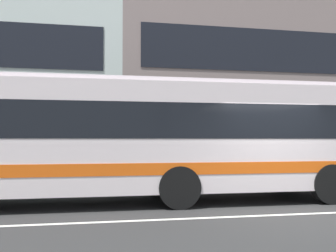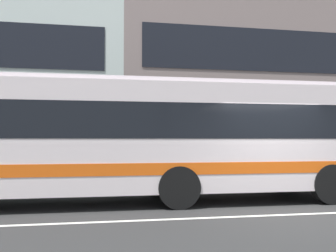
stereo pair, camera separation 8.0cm
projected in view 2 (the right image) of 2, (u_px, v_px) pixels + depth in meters
ground_plane at (295, 215)px, 8.89m from camera, size 160.00×160.00×0.00m
lane_centre_line at (295, 214)px, 8.89m from camera, size 60.00×0.16×0.01m
apartment_block_right at (281, 84)px, 25.22m from camera, size 20.20×10.28×10.10m
transit_bus at (143, 136)px, 10.68m from camera, size 11.19×2.75×3.10m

